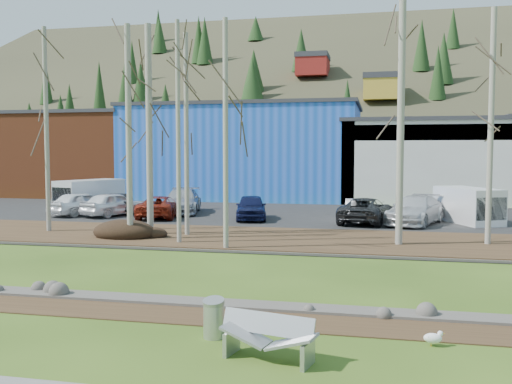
% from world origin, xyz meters
% --- Properties ---
extents(ground, '(200.00, 200.00, 0.00)m').
position_xyz_m(ground, '(0.00, 0.00, 0.00)').
color(ground, '#2D4813').
rests_on(ground, ground).
extents(dirt_strip, '(80.00, 1.80, 0.03)m').
position_xyz_m(dirt_strip, '(0.00, 2.10, 0.01)').
color(dirt_strip, '#382616').
rests_on(dirt_strip, ground).
extents(near_bank_rocks, '(80.00, 0.80, 0.50)m').
position_xyz_m(near_bank_rocks, '(0.00, 3.10, 0.00)').
color(near_bank_rocks, '#47423D').
rests_on(near_bank_rocks, ground).
extents(river, '(80.00, 8.00, 0.90)m').
position_xyz_m(river, '(0.00, 7.20, 0.00)').
color(river, black).
rests_on(river, ground).
extents(far_bank_rocks, '(80.00, 0.80, 0.46)m').
position_xyz_m(far_bank_rocks, '(0.00, 11.30, 0.00)').
color(far_bank_rocks, '#47423D').
rests_on(far_bank_rocks, ground).
extents(far_bank, '(80.00, 7.00, 0.15)m').
position_xyz_m(far_bank, '(0.00, 14.50, 0.07)').
color(far_bank, '#382616').
rests_on(far_bank, ground).
extents(parking_lot, '(80.00, 14.00, 0.14)m').
position_xyz_m(parking_lot, '(0.00, 25.00, 0.07)').
color(parking_lot, black).
rests_on(parking_lot, ground).
extents(building_brick, '(16.32, 12.24, 7.80)m').
position_xyz_m(building_brick, '(-24.00, 39.00, 3.91)').
color(building_brick, brown).
rests_on(building_brick, ground).
extents(building_blue, '(20.40, 12.24, 8.30)m').
position_xyz_m(building_blue, '(-6.00, 39.00, 4.16)').
color(building_blue, blue).
rests_on(building_blue, ground).
extents(building_white, '(18.36, 12.24, 6.80)m').
position_xyz_m(building_white, '(12.00, 38.98, 3.41)').
color(building_white, silver).
rests_on(building_white, ground).
extents(hillside, '(160.00, 72.00, 35.00)m').
position_xyz_m(hillside, '(0.00, 84.00, 17.50)').
color(hillside, '#32301F').
rests_on(hillside, ground).
extents(bench_damaged, '(2.07, 1.07, 0.88)m').
position_xyz_m(bench_damaged, '(3.82, -0.51, 0.44)').
color(bench_damaged, '#B4B6B9').
rests_on(bench_damaged, ground).
extents(litter_bin, '(0.49, 0.49, 0.80)m').
position_xyz_m(litter_bin, '(2.39, 0.51, 0.40)').
color(litter_bin, '#B4B6B9').
rests_on(litter_bin, ground).
extents(seagull, '(0.46, 0.22, 0.33)m').
position_xyz_m(seagull, '(7.11, 0.96, 0.18)').
color(seagull, gold).
rests_on(seagull, ground).
extents(dirt_mound, '(3.02, 2.13, 0.59)m').
position_xyz_m(dirt_mound, '(-5.78, 13.23, 0.45)').
color(dirt_mound, black).
rests_on(dirt_mound, far_bank).
extents(birch_0, '(0.22, 0.22, 10.17)m').
position_xyz_m(birch_0, '(-10.41, 14.32, 5.24)').
color(birch_0, '#B1AFA0').
rests_on(birch_0, far_bank).
extents(birch_1, '(0.32, 0.32, 10.09)m').
position_xyz_m(birch_1, '(-4.97, 14.46, 5.19)').
color(birch_1, '#B1AFA0').
rests_on(birch_1, far_bank).
extents(birch_2, '(0.20, 0.20, 9.68)m').
position_xyz_m(birch_2, '(-2.70, 12.27, 4.99)').
color(birch_2, '#B1AFA0').
rests_on(birch_2, far_bank).
extents(birch_3, '(0.28, 0.28, 9.72)m').
position_xyz_m(birch_3, '(-5.24, 12.73, 5.01)').
color(birch_3, '#B1AFA0').
rests_on(birch_3, far_bank).
extents(birch_4, '(0.22, 0.22, 9.62)m').
position_xyz_m(birch_4, '(-3.12, 14.55, 4.96)').
color(birch_4, '#B1AFA0').
rests_on(birch_4, far_bank).
extents(birch_5, '(0.22, 0.22, 9.43)m').
position_xyz_m(birch_5, '(-0.29, 11.32, 4.86)').
color(birch_5, '#B1AFA0').
rests_on(birch_5, far_bank).
extents(birch_6, '(0.31, 0.31, 10.88)m').
position_xyz_m(birch_6, '(6.78, 13.75, 5.59)').
color(birch_6, '#B1AFA0').
rests_on(birch_6, far_bank).
extents(birch_7, '(0.24, 0.24, 10.09)m').
position_xyz_m(birch_7, '(10.55, 14.65, 5.19)').
color(birch_7, '#B1AFA0').
rests_on(birch_7, far_bank).
extents(car_0, '(3.26, 4.71, 1.49)m').
position_xyz_m(car_0, '(-12.54, 21.37, 0.88)').
color(car_0, white).
rests_on(car_0, parking_lot).
extents(car_1, '(2.64, 4.16, 1.29)m').
position_xyz_m(car_1, '(-10.63, 22.97, 0.79)').
color(car_1, black).
rests_on(car_1, parking_lot).
extents(car_2, '(2.93, 5.05, 1.32)m').
position_xyz_m(car_2, '(-7.10, 21.07, 0.80)').
color(car_2, maroon).
rests_on(car_2, parking_lot).
extents(car_3, '(3.41, 5.80, 1.58)m').
position_xyz_m(car_3, '(-6.70, 23.85, 0.93)').
color(car_3, '#A7A9B0').
rests_on(car_3, parking_lot).
extents(car_4, '(2.62, 4.56, 1.46)m').
position_xyz_m(car_4, '(-1.50, 21.31, 0.87)').
color(car_4, '#151A43').
rests_on(car_4, parking_lot).
extents(car_5, '(1.56, 3.99, 1.30)m').
position_xyz_m(car_5, '(4.69, 22.05, 0.79)').
color(car_5, silver).
rests_on(car_5, parking_lot).
extents(car_6, '(3.22, 5.46, 1.43)m').
position_xyz_m(car_6, '(5.19, 21.09, 0.85)').
color(car_6, '#292A2C').
rests_on(car_6, parking_lot).
extents(car_7, '(3.91, 5.82, 1.57)m').
position_xyz_m(car_7, '(7.89, 21.14, 0.92)').
color(car_7, silver).
rests_on(car_7, parking_lot).
extents(car_8, '(3.26, 4.71, 1.49)m').
position_xyz_m(car_8, '(-10.34, 21.37, 0.88)').
color(car_8, white).
rests_on(car_8, parking_lot).
extents(van_white, '(3.53, 4.87, 1.97)m').
position_xyz_m(van_white, '(10.91, 22.33, 1.12)').
color(van_white, white).
rests_on(van_white, parking_lot).
extents(van_grey, '(3.48, 5.15, 2.08)m').
position_xyz_m(van_grey, '(-13.58, 24.04, 1.18)').
color(van_grey, silver).
rests_on(van_grey, parking_lot).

